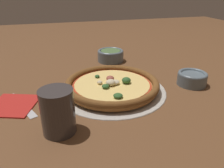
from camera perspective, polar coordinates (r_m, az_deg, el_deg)
name	(u,v)px	position (r m, az deg, el deg)	size (l,w,h in m)	color
ground_plane	(112,90)	(0.74, 0.00, -1.71)	(3.00, 3.00, 0.00)	brown
pizza_tray	(112,90)	(0.74, 0.00, -1.49)	(0.37, 0.37, 0.01)	#B7B2A8
pizza	(112,84)	(0.73, 0.01, -0.11)	(0.32, 0.32, 0.04)	#A86B33
bowl_near	(192,78)	(0.83, 20.19, 1.48)	(0.10, 0.10, 0.05)	slate
bowl_far	(111,55)	(1.03, -0.37, 7.59)	(0.12, 0.12, 0.05)	slate
drinking_cup	(58,112)	(0.54, -13.97, -6.99)	(0.08, 0.08, 0.11)	#383333
napkin	(13,104)	(0.72, -24.50, -4.89)	(0.17, 0.17, 0.01)	#B2231E
fork	(24,106)	(0.70, -22.11, -5.37)	(0.09, 0.17, 0.00)	#B7B7BC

